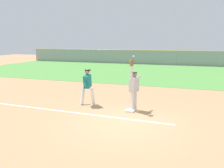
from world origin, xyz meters
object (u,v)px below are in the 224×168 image
runner (87,84)px  parked_car_black (186,58)px  parked_car_green (145,57)px  first_base (130,111)px  parked_car_red (109,56)px  baseball (133,56)px  fielder (134,85)px

runner → parked_car_black: runner is taller
parked_car_green → first_base: bearing=-74.0°
parked_car_red → parked_car_green: (5.70, -0.25, 0.00)m
parked_car_green → parked_car_black: size_ratio=1.02×
baseball → parked_car_green: 24.96m
runner → first_base: bearing=-16.0°
fielder → baseball: (-0.10, 0.26, 1.24)m
baseball → parked_car_black: bearing=87.2°
parked_car_red → parked_car_green: 5.71m
first_base → fielder: bearing=68.3°
first_base → runner: size_ratio=0.22×
fielder → first_base: bearing=85.1°
runner → parked_car_red: runner is taller
runner → parked_car_red: 26.10m
runner → parked_car_red: (-8.07, 24.82, -0.32)m
runner → baseball: 2.58m
first_base → fielder: size_ratio=0.17×
parked_car_red → parked_car_green: bearing=1.1°
parked_car_red → fielder: bearing=-63.9°
first_base → fielder: fielder is taller
baseball → parked_car_black: baseball is taller
first_base → parked_car_black: parked_car_black is taller
baseball → parked_car_black: size_ratio=0.02×
first_base → baseball: 2.37m
fielder → runner: (-2.29, 0.16, -0.12)m
parked_car_red → first_base: bearing=-64.2°
parked_car_red → parked_car_green: same height
runner → parked_car_red: size_ratio=0.38×
parked_car_red → parked_car_black: size_ratio=1.00×
first_base → parked_car_green: parked_car_green is taller
baseball → parked_car_red: bearing=112.5°
runner → baseball: baseball is taller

